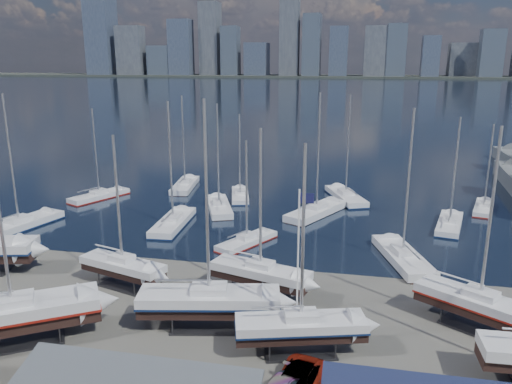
# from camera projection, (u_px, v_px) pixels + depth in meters

# --- Properties ---
(ground) EXTENTS (1400.00, 1400.00, 0.00)m
(ground) POSITION_uv_depth(u_px,v_px,m) (212.00, 316.00, 38.47)
(ground) COLOR #605E59
(ground) RESTS_ON ground
(water) EXTENTS (1400.00, 600.00, 0.40)m
(water) POSITION_uv_depth(u_px,v_px,m) (344.00, 90.00, 332.20)
(water) COLOR #1B2B3F
(water) RESTS_ON ground
(far_shore) EXTENTS (1400.00, 80.00, 2.20)m
(far_shore) POSITION_uv_depth(u_px,v_px,m) (351.00, 77.00, 578.20)
(far_shore) COLOR #2D332D
(far_shore) RESTS_ON ground
(skyline) EXTENTS (639.14, 43.80, 107.69)m
(skyline) POSITION_uv_depth(u_px,v_px,m) (346.00, 42.00, 564.10)
(skyline) COLOR #475166
(skyline) RESTS_ON far_shore
(sailboat_cradle_1) EXTENTS (11.39, 8.96, 18.38)m
(sailboat_cradle_1) POSITION_uv_depth(u_px,v_px,m) (13.00, 314.00, 34.30)
(sailboat_cradle_1) COLOR #2D2D33
(sailboat_cradle_1) RESTS_ON ground
(sailboat_cradle_2) EXTENTS (8.34, 4.51, 13.33)m
(sailboat_cradle_2) POSITION_uv_depth(u_px,v_px,m) (123.00, 266.00, 42.97)
(sailboat_cradle_2) COLOR #2D2D33
(sailboat_cradle_2) RESTS_ON ground
(sailboat_cradle_3) EXTENTS (10.74, 4.84, 16.72)m
(sailboat_cradle_3) POSITION_uv_depth(u_px,v_px,m) (209.00, 301.00, 36.40)
(sailboat_cradle_3) COLOR #2D2D33
(sailboat_cradle_3) RESTS_ON ground
(sailboat_cradle_4) EXTENTS (8.86, 4.73, 14.09)m
(sailboat_cradle_4) POSITION_uv_depth(u_px,v_px,m) (260.00, 273.00, 41.50)
(sailboat_cradle_4) COLOR #2D2D33
(sailboat_cradle_4) RESTS_ON ground
(sailboat_cradle_5) EXTENTS (9.10, 4.73, 14.30)m
(sailboat_cradle_5) POSITION_uv_depth(u_px,v_px,m) (301.00, 327.00, 33.12)
(sailboat_cradle_5) COLOR #2D2D33
(sailboat_cradle_5) RESTS_ON ground
(sailboat_cradle_6) EXTENTS (9.07, 7.28, 14.95)m
(sailboat_cradle_6) POSITION_uv_depth(u_px,v_px,m) (479.00, 305.00, 36.06)
(sailboat_cradle_6) COLOR #2D2D33
(sailboat_cradle_6) RESTS_ON ground
(sailboat_moored_0) EXTENTS (5.74, 11.35, 16.35)m
(sailboat_moored_0) POSITION_uv_depth(u_px,v_px,m) (19.00, 227.00, 58.26)
(sailboat_moored_0) COLOR black
(sailboat_moored_0) RESTS_ON water
(sailboat_moored_1) EXTENTS (6.15, 9.19, 13.43)m
(sailboat_moored_1) POSITION_uv_depth(u_px,v_px,m) (99.00, 197.00, 71.04)
(sailboat_moored_1) COLOR black
(sailboat_moored_1) RESTS_ON water
(sailboat_moored_2) EXTENTS (4.02, 10.08, 14.80)m
(sailboat_moored_2) POSITION_uv_depth(u_px,v_px,m) (185.00, 186.00, 76.83)
(sailboat_moored_2) COLOR black
(sailboat_moored_2) RESTS_ON water
(sailboat_moored_3) EXTENTS (3.44, 10.46, 15.43)m
(sailboat_moored_3) POSITION_uv_depth(u_px,v_px,m) (173.00, 224.00, 59.23)
(sailboat_moored_3) COLOR black
(sailboat_moored_3) RESTS_ON water
(sailboat_moored_4) EXTENTS (6.02, 9.97, 14.57)m
(sailboat_moored_4) POSITION_uv_depth(u_px,v_px,m) (219.00, 208.00, 65.72)
(sailboat_moored_4) COLOR black
(sailboat_moored_4) RESTS_ON water
(sailboat_moored_5) EXTENTS (4.33, 8.72, 12.55)m
(sailboat_moored_5) POSITION_uv_depth(u_px,v_px,m) (240.00, 196.00, 71.43)
(sailboat_moored_5) COLOR black
(sailboat_moored_5) RESTS_ON water
(sailboat_moored_6) EXTENTS (5.74, 7.98, 11.80)m
(sailboat_moored_6) POSITION_uv_depth(u_px,v_px,m) (247.00, 242.00, 53.35)
(sailboat_moored_6) COLOR black
(sailboat_moored_6) RESTS_ON water
(sailboat_moored_7) EXTENTS (7.55, 10.88, 16.15)m
(sailboat_moored_7) POSITION_uv_depth(u_px,v_px,m) (316.00, 213.00, 63.60)
(sailboat_moored_7) COLOR black
(sailboat_moored_7) RESTS_ON water
(sailboat_moored_8) EXTENTS (6.55, 10.63, 15.40)m
(sailboat_moored_8) POSITION_uv_depth(u_px,v_px,m) (346.00, 198.00, 70.62)
(sailboat_moored_8) COLOR black
(sailboat_moored_8) RESTS_ON water
(sailboat_moored_9) EXTENTS (5.72, 10.76, 15.65)m
(sailboat_moored_9) POSITION_uv_depth(u_px,v_px,m) (402.00, 258.00, 48.92)
(sailboat_moored_9) COLOR black
(sailboat_moored_9) RESTS_ON water
(sailboat_moored_10) EXTENTS (4.57, 9.45, 13.62)m
(sailboat_moored_10) POSITION_uv_depth(u_px,v_px,m) (449.00, 225.00, 58.82)
(sailboat_moored_10) COLOR black
(sailboat_moored_10) RESTS_ON water
(sailboat_moored_11) EXTENTS (4.29, 8.27, 11.90)m
(sailboat_moored_11) POSITION_uv_depth(u_px,v_px,m) (484.00, 209.00, 65.40)
(sailboat_moored_11) COLOR black
(sailboat_moored_11) RESTS_ON water
(flagpole) EXTENTS (0.99, 0.12, 11.20)m
(flagpole) POSITION_uv_depth(u_px,v_px,m) (299.00, 260.00, 32.85)
(flagpole) COLOR white
(flagpole) RESTS_ON ground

